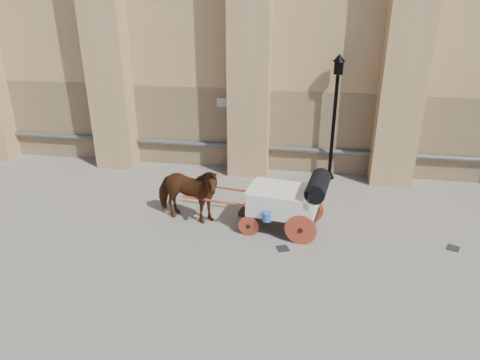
# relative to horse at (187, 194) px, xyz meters

# --- Properties ---
(ground) EXTENTS (90.00, 90.00, 0.00)m
(ground) POSITION_rel_horse_xyz_m (2.28, 0.19, -0.90)
(ground) COLOR gray
(ground) RESTS_ON ground
(horse) EXTENTS (2.28, 1.36, 1.81)m
(horse) POSITION_rel_horse_xyz_m (0.00, 0.00, 0.00)
(horse) COLOR #562A15
(horse) RESTS_ON ground
(carriage) EXTENTS (4.24, 1.70, 1.80)m
(carriage) POSITION_rel_horse_xyz_m (2.94, -0.08, 0.07)
(carriage) COLOR black
(carriage) RESTS_ON ground
(street_lamp) EXTENTS (0.41, 0.41, 4.37)m
(street_lamp) POSITION_rel_horse_xyz_m (4.20, 3.79, 1.44)
(street_lamp) COLOR black
(street_lamp) RESTS_ON ground
(drain_grate_near) EXTENTS (0.42, 0.42, 0.01)m
(drain_grate_near) POSITION_rel_horse_xyz_m (2.90, -1.08, -0.90)
(drain_grate_near) COLOR black
(drain_grate_near) RESTS_ON ground
(drain_grate_far) EXTENTS (0.42, 0.42, 0.01)m
(drain_grate_far) POSITION_rel_horse_xyz_m (7.46, -0.34, -0.90)
(drain_grate_far) COLOR black
(drain_grate_far) RESTS_ON ground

